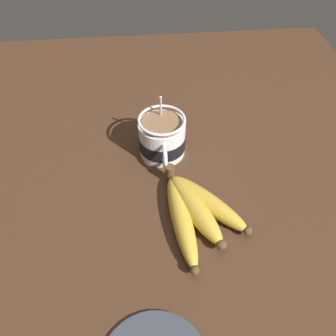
% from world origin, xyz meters
% --- Properties ---
extents(table, '(1.26, 1.26, 0.03)m').
position_xyz_m(table, '(0.00, 0.00, 0.02)').
color(table, '#422819').
rests_on(table, ground).
extents(coffee_mug, '(0.14, 0.11, 0.14)m').
position_xyz_m(coffee_mug, '(-0.03, 0.02, 0.07)').
color(coffee_mug, silver).
rests_on(coffee_mug, table).
extents(banana_bunch, '(0.23, 0.16, 0.04)m').
position_xyz_m(banana_bunch, '(0.15, 0.06, 0.05)').
color(banana_bunch, '#4C381E').
rests_on(banana_bunch, table).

